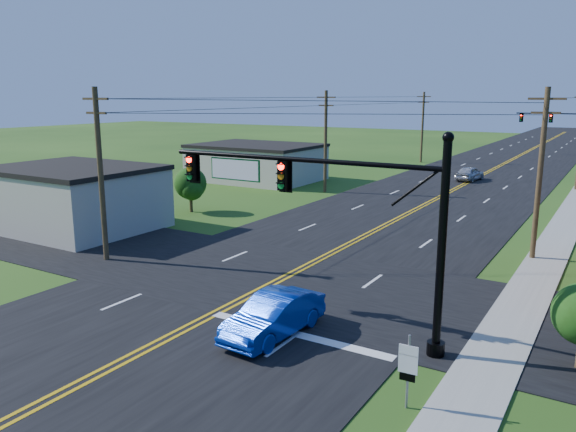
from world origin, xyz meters
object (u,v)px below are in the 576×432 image
Objects in this scene: signal_mast_main at (320,204)px; blue_car at (274,316)px; route_sign at (408,366)px; signal_mast_far at (557,124)px.

blue_car is (-1.04, -1.47, -3.99)m from signal_mast_main.
route_sign is (5.76, -2.13, 0.52)m from blue_car.
blue_car is at bearing 157.17° from route_sign.
signal_mast_far reaches higher than blue_car.
signal_mast_main is at bearing -90.08° from signal_mast_far.
signal_mast_main and signal_mast_far have the same top height.
blue_car is 6.17m from route_sign.
signal_mast_main reaches higher than route_sign.
route_sign is (4.73, -3.60, -3.48)m from signal_mast_main.
signal_mast_far is 73.58m from blue_car.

